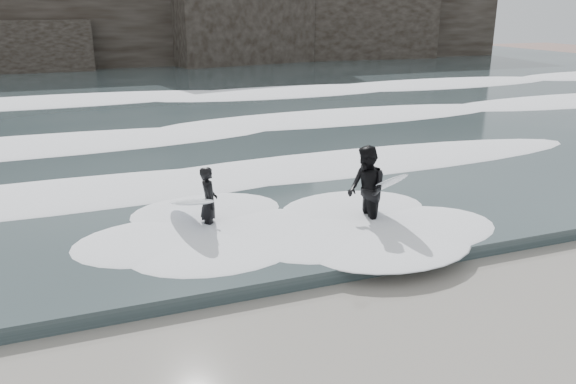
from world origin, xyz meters
TOP-DOWN VIEW (x-y plane):
  - ground at (0.00, 0.00)m, footprint 120.00×120.00m
  - sea at (0.00, 29.00)m, footprint 90.00×52.00m
  - headland at (0.00, 46.00)m, footprint 70.00×9.00m
  - foam_near at (0.00, 9.00)m, footprint 60.00×3.20m
  - foam_mid at (0.00, 16.00)m, footprint 60.00×4.00m
  - foam_far at (0.00, 25.00)m, footprint 60.00×4.80m
  - surfer_left at (-2.22, 6.18)m, footprint 1.12×2.34m
  - surfer_right at (1.29, 5.11)m, footprint 1.14×1.82m

SIDE VIEW (x-z plane):
  - ground at x=0.00m, z-range 0.00..0.00m
  - sea at x=0.00m, z-range 0.00..0.30m
  - foam_near at x=0.00m, z-range 0.30..0.50m
  - foam_mid at x=0.00m, z-range 0.30..0.54m
  - foam_far at x=0.00m, z-range 0.30..0.60m
  - surfer_left at x=-2.22m, z-range 0.01..1.62m
  - surfer_right at x=1.29m, z-range 0.01..2.02m
  - headland at x=0.00m, z-range 0.00..10.00m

